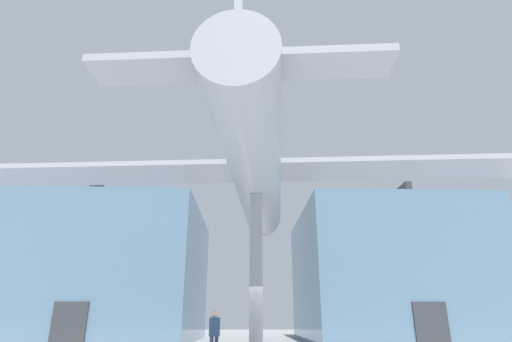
% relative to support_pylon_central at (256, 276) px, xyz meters
% --- Properties ---
extents(glass_pavilion_left, '(11.57, 13.14, 9.25)m').
position_rel_support_pylon_central_xyz_m(glass_pavilion_left, '(-9.45, 14.82, 1.47)').
color(glass_pavilion_left, '#60849E').
rests_on(glass_pavilion_left, ground_plane).
extents(glass_pavilion_right, '(11.57, 13.14, 9.25)m').
position_rel_support_pylon_central_xyz_m(glass_pavilion_right, '(9.45, 14.82, 1.47)').
color(glass_pavilion_right, '#60849E').
rests_on(glass_pavilion_right, ground_plane).
extents(support_pylon_central, '(0.45, 0.45, 5.73)m').
position_rel_support_pylon_central_xyz_m(support_pylon_central, '(0.00, 0.00, 0.00)').
color(support_pylon_central, '#999EA3').
rests_on(support_pylon_central, ground_plane).
extents(suspended_airplane, '(21.09, 16.37, 3.26)m').
position_rel_support_pylon_central_xyz_m(suspended_airplane, '(0.02, 0.25, 3.81)').
color(suspended_airplane, '#B2B7BC').
rests_on(suspended_airplane, support_pylon_central).
extents(visitor_person, '(0.42, 0.27, 1.80)m').
position_rel_support_pylon_central_xyz_m(visitor_person, '(-1.51, 2.16, -1.82)').
color(visitor_person, '#2D3D56').
rests_on(visitor_person, ground_plane).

